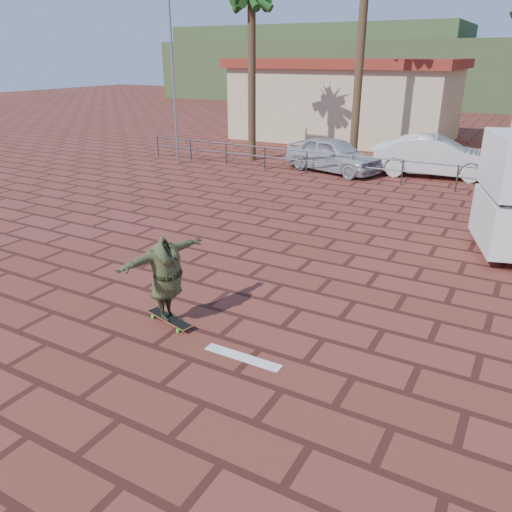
{
  "coord_description": "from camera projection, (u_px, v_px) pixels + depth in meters",
  "views": [
    {
      "loc": [
        4.36,
        -7.27,
        4.7
      ],
      "look_at": [
        -0.35,
        1.13,
        0.8
      ],
      "focal_mm": 35.0,
      "sensor_mm": 36.0,
      "label": 1
    }
  ],
  "objects": [
    {
      "name": "paint_stripe",
      "position": [
        242.0,
        357.0,
        8.33
      ],
      "size": [
        1.4,
        0.22,
        0.01
      ],
      "primitive_type": "cube",
      "color": "white",
      "rests_on": "ground"
    },
    {
      "name": "car_white",
      "position": [
        435.0,
        157.0,
        20.47
      ],
      "size": [
        5.16,
        2.47,
        1.63
      ],
      "primitive_type": "imported",
      "rotation": [
        0.0,
        0.0,
        1.73
      ],
      "color": "silver",
      "rests_on": "ground"
    },
    {
      "name": "hill_front",
      "position": [
        502.0,
        73.0,
        48.93
      ],
      "size": [
        70.0,
        18.0,
        6.0
      ],
      "primitive_type": "cube",
      "color": "#384C28",
      "rests_on": "ground"
    },
    {
      "name": "ground",
      "position": [
        243.0,
        317.0,
        9.62
      ],
      "size": [
        120.0,
        120.0,
        0.0
      ],
      "primitive_type": "plane",
      "color": "maroon",
      "rests_on": "ground"
    },
    {
      "name": "flagpole",
      "position": [
        174.0,
        56.0,
        21.25
      ],
      "size": [
        1.3,
        0.1,
        8.0
      ],
      "color": "gray",
      "rests_on": "ground"
    },
    {
      "name": "car_silver",
      "position": [
        333.0,
        154.0,
        21.32
      ],
      "size": [
        4.62,
        2.81,
        1.47
      ],
      "primitive_type": "imported",
      "rotation": [
        0.0,
        0.0,
        1.3
      ],
      "color": "#B2B4B9",
      "rests_on": "ground"
    },
    {
      "name": "hill_back",
      "position": [
        318.0,
        61.0,
        63.38
      ],
      "size": [
        35.0,
        14.0,
        8.0
      ],
      "primitive_type": "cube",
      "color": "#384C28",
      "rests_on": "ground"
    },
    {
      "name": "building_west",
      "position": [
        346.0,
        99.0,
        29.28
      ],
      "size": [
        12.6,
        7.6,
        4.5
      ],
      "color": "beige",
      "rests_on": "ground"
    },
    {
      "name": "skateboarder",
      "position": [
        166.0,
        278.0,
        9.06
      ],
      "size": [
        0.83,
        2.06,
        1.63
      ],
      "primitive_type": "imported",
      "rotation": [
        0.0,
        0.0,
        1.42
      ],
      "color": "#3F4424",
      "rests_on": "longboard"
    },
    {
      "name": "palm_far_left",
      "position": [
        252.0,
        1.0,
        21.38
      ],
      "size": [
        2.4,
        2.4,
        8.25
      ],
      "color": "brown",
      "rests_on": "ground"
    },
    {
      "name": "guardrail",
      "position": [
        403.0,
        168.0,
        19.07
      ],
      "size": [
        24.06,
        0.06,
        1.0
      ],
      "color": "#47494F",
      "rests_on": "ground"
    },
    {
      "name": "longboard",
      "position": [
        169.0,
        319.0,
        9.37
      ],
      "size": [
        1.13,
        0.5,
        0.11
      ],
      "rotation": [
        0.0,
        0.0,
        -0.24
      ],
      "color": "olive",
      "rests_on": "ground"
    }
  ]
}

